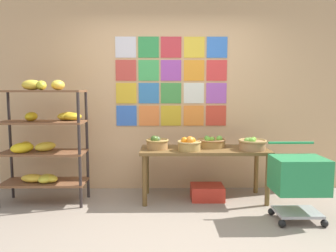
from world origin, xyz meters
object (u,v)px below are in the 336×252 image
at_px(fruit_basket_back_right, 157,143).
at_px(shopping_cart, 299,177).
at_px(fruit_basket_right, 252,144).
at_px(produce_crate_under_table, 207,192).
at_px(fruit_basket_back_left, 189,144).
at_px(banana_shelf_unit, 43,135).
at_px(fruit_basket_left, 212,142).
at_px(display_table, 204,155).

distance_m(fruit_basket_back_right, shopping_cart, 1.72).
distance_m(fruit_basket_right, produce_crate_under_table, 0.86).
bearing_deg(fruit_basket_back_left, shopping_cart, -27.52).
distance_m(banana_shelf_unit, fruit_basket_left, 2.16).
xyz_separation_m(fruit_basket_back_right, produce_crate_under_table, (0.66, 0.02, -0.66)).
bearing_deg(shopping_cart, fruit_basket_left, 127.16).
bearing_deg(shopping_cart, produce_crate_under_table, 134.05).
height_order(display_table, fruit_basket_left, fruit_basket_left).
relative_size(fruit_basket_right, fruit_basket_back_right, 1.20).
bearing_deg(fruit_basket_back_left, produce_crate_under_table, 26.76).
bearing_deg(fruit_basket_back_right, fruit_basket_right, -4.13).
bearing_deg(banana_shelf_unit, fruit_basket_left, 5.86).
relative_size(fruit_basket_left, produce_crate_under_table, 0.89).
bearing_deg(banana_shelf_unit, fruit_basket_right, -0.21).
bearing_deg(fruit_basket_right, produce_crate_under_table, 169.33).
xyz_separation_m(banana_shelf_unit, produce_crate_under_table, (2.08, 0.09, -0.77)).
bearing_deg(fruit_basket_back_right, banana_shelf_unit, -176.87).
bearing_deg(fruit_basket_right, banana_shelf_unit, 179.79).
relative_size(banana_shelf_unit, display_table, 0.95).
height_order(fruit_basket_left, produce_crate_under_table, fruit_basket_left).
xyz_separation_m(fruit_basket_back_right, shopping_cart, (1.55, -0.71, -0.27)).
height_order(display_table, produce_crate_under_table, display_table).
relative_size(fruit_basket_back_left, fruit_basket_left, 0.81).
bearing_deg(banana_shelf_unit, display_table, 2.97).
distance_m(fruit_basket_left, fruit_basket_back_right, 0.74).
bearing_deg(display_table, fruit_basket_back_right, -177.42).
xyz_separation_m(fruit_basket_left, shopping_cart, (0.82, -0.85, -0.25)).
xyz_separation_m(display_table, fruit_basket_right, (0.59, -0.11, 0.16)).
distance_m(display_table, shopping_cart, 1.19).
relative_size(banana_shelf_unit, fruit_basket_right, 4.39).
height_order(produce_crate_under_table, shopping_cart, shopping_cart).
height_order(display_table, shopping_cart, shopping_cart).
relative_size(display_table, fruit_basket_back_left, 5.39).
height_order(banana_shelf_unit, fruit_basket_left, banana_shelf_unit).
height_order(banana_shelf_unit, fruit_basket_back_left, banana_shelf_unit).
height_order(fruit_basket_back_right, produce_crate_under_table, fruit_basket_back_right).
bearing_deg(banana_shelf_unit, fruit_basket_back_right, 3.13).
xyz_separation_m(fruit_basket_right, fruit_basket_back_right, (-1.21, 0.09, 0.00)).
xyz_separation_m(banana_shelf_unit, fruit_basket_back_right, (1.42, 0.08, -0.11)).
height_order(fruit_basket_left, fruit_basket_right, fruit_basket_right).
xyz_separation_m(fruit_basket_left, produce_crate_under_table, (-0.07, -0.13, -0.65)).
distance_m(banana_shelf_unit, fruit_basket_right, 2.63).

